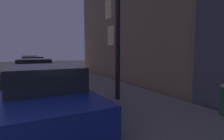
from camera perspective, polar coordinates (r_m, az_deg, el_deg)
name	(u,v)px	position (r m, az deg, el deg)	size (l,w,h in m)	color
car_blue	(44,95)	(4.77, -21.15, -7.49)	(2.20, 4.54, 1.43)	navy
car_red	(35,72)	(10.37, -23.73, -0.64)	(2.25, 4.35, 1.43)	maroon
car_yellow_cab	(32,65)	(16.34, -24.52, 1.43)	(2.14, 4.12, 1.43)	gold
car_green	(31,62)	(23.32, -24.94, 2.48)	(2.22, 4.13, 1.43)	#19592D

